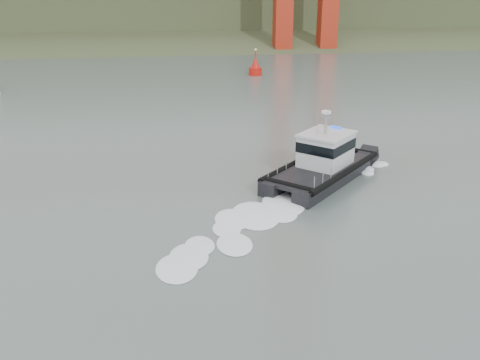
% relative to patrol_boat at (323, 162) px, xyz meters
% --- Properties ---
extents(ground, '(400.00, 400.00, 0.00)m').
position_rel_patrol_boat_xyz_m(ground, '(-6.84, -12.01, -1.15)').
color(ground, '#4F5D57').
rests_on(ground, ground).
extents(patrol_boat, '(9.05, 9.17, 4.59)m').
position_rel_patrol_boat_xyz_m(patrol_boat, '(0.00, 0.00, 0.00)').
color(patrol_boat, black).
rests_on(patrol_boat, ground).
extents(nav_buoy, '(1.76, 1.76, 3.67)m').
position_rel_patrol_boat_xyz_m(nav_buoy, '(2.35, 39.20, -0.18)').
color(nav_buoy, red).
rests_on(nav_buoy, ground).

